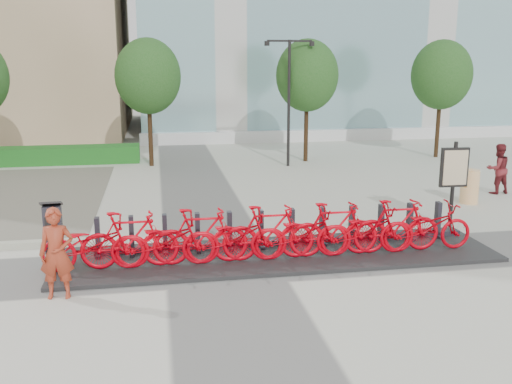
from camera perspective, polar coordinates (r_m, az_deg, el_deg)
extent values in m
plane|color=#B7BAA9|center=(12.20, -3.44, -7.27)|extent=(120.00, 120.00, 0.00)
cube|color=#19681D|center=(25.16, -18.42, 3.53)|extent=(6.00, 1.20, 0.70)
cylinder|color=black|center=(23.53, -10.54, 6.20)|extent=(0.18, 0.18, 3.00)
ellipsoid|color=#154915|center=(23.38, -10.76, 11.31)|extent=(2.60, 2.60, 2.99)
cylinder|color=black|center=(24.35, 5.04, 6.59)|extent=(0.18, 0.18, 3.00)
ellipsoid|color=#154915|center=(24.20, 5.14, 11.54)|extent=(2.60, 2.60, 2.99)
cylinder|color=black|center=(26.53, 17.74, 6.56)|extent=(0.18, 0.18, 3.00)
ellipsoid|color=#154915|center=(26.40, 18.06, 11.09)|extent=(2.60, 2.60, 2.99)
cylinder|color=black|center=(23.05, 3.30, 8.75)|extent=(0.12, 0.12, 5.00)
cube|color=black|center=(22.89, 2.25, 14.87)|extent=(0.90, 0.08, 0.08)
cube|color=black|center=(23.10, 4.51, 14.82)|extent=(0.90, 0.08, 0.08)
cylinder|color=black|center=(22.80, 1.10, 14.63)|extent=(0.20, 0.20, 0.18)
cylinder|color=black|center=(23.21, 5.61, 14.55)|extent=(0.20, 0.20, 0.18)
cube|color=#262627|center=(12.67, 2.29, -6.28)|extent=(9.60, 2.40, 0.08)
imported|color=red|center=(11.96, -15.97, -5.06)|extent=(2.05, 0.71, 1.07)
imported|color=red|center=(11.89, -12.52, -4.68)|extent=(1.98, 0.56, 1.19)
imported|color=red|center=(11.89, -9.03, -4.82)|extent=(2.05, 0.71, 1.07)
imported|color=red|center=(11.90, -5.56, -4.40)|extent=(1.98, 0.56, 1.19)
imported|color=red|center=(11.99, -2.11, -4.51)|extent=(2.05, 0.71, 1.07)
imported|color=red|center=(12.08, 1.27, -4.06)|extent=(1.98, 0.56, 1.19)
imported|color=red|center=(12.26, 4.59, -4.14)|extent=(2.05, 0.71, 1.07)
imported|color=red|center=(12.43, 7.81, -3.69)|extent=(1.98, 0.56, 1.19)
imported|color=red|center=(12.68, 10.91, -3.75)|extent=(2.05, 0.71, 1.07)
imported|color=red|center=(12.94, 13.91, -3.29)|extent=(1.98, 0.56, 1.19)
imported|color=red|center=(13.25, 16.75, -3.34)|extent=(2.05, 0.71, 1.07)
cube|color=#26262E|center=(12.50, -19.57, -4.08)|extent=(0.37, 0.32, 1.26)
cube|color=black|center=(12.33, -19.81, -1.10)|extent=(0.44, 0.38, 0.16)
cube|color=black|center=(12.28, -19.78, -3.20)|extent=(0.25, 0.03, 0.35)
imported|color=#A1351E|center=(10.91, -19.31, -5.82)|extent=(0.63, 0.43, 1.69)
imported|color=maroon|center=(19.95, 23.03, 2.15)|extent=(0.83, 0.67, 1.62)
cylinder|color=orange|center=(18.29, 20.58, 0.50)|extent=(0.58, 0.58, 1.03)
cylinder|color=black|center=(15.44, 19.09, 0.68)|extent=(0.10, 0.10, 2.23)
cube|color=black|center=(15.35, 19.21, 2.35)|extent=(0.73, 0.13, 1.01)
cube|color=beige|center=(15.30, 19.32, 2.30)|extent=(0.63, 0.05, 0.89)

